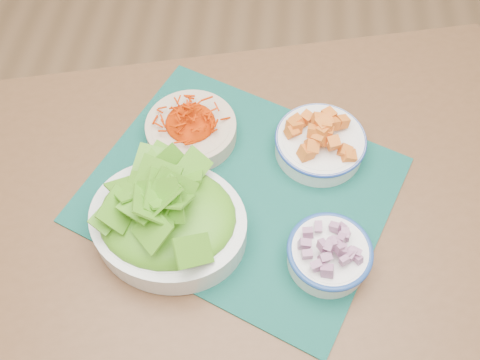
% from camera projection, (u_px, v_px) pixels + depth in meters
% --- Properties ---
extents(ground, '(4.00, 4.00, 0.00)m').
position_uv_depth(ground, '(322.00, 271.00, 1.72)').
color(ground, '#A3784E').
rests_on(ground, ground).
extents(table, '(1.46, 1.15, 0.75)m').
position_uv_depth(table, '(235.00, 246.00, 1.04)').
color(table, brown).
rests_on(table, ground).
extents(placemat, '(0.66, 0.61, 0.00)m').
position_uv_depth(placemat, '(240.00, 189.00, 1.00)').
color(placemat, '#08352E').
rests_on(placemat, table).
extents(carrot_bowl, '(0.23, 0.23, 0.07)m').
position_uv_depth(carrot_bowl, '(191.00, 126.00, 1.04)').
color(carrot_bowl, beige).
rests_on(carrot_bowl, placemat).
extents(squash_bowl, '(0.19, 0.19, 0.09)m').
position_uv_depth(squash_bowl, '(321.00, 138.00, 1.01)').
color(squash_bowl, white).
rests_on(squash_bowl, placemat).
extents(lettuce_bowl, '(0.31, 0.28, 0.12)m').
position_uv_depth(lettuce_bowl, '(167.00, 218.00, 0.90)').
color(lettuce_bowl, silver).
rests_on(lettuce_bowl, placemat).
extents(onion_bowl, '(0.16, 0.16, 0.07)m').
position_uv_depth(onion_bowl, '(329.00, 252.00, 0.89)').
color(onion_bowl, white).
rests_on(onion_bowl, placemat).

